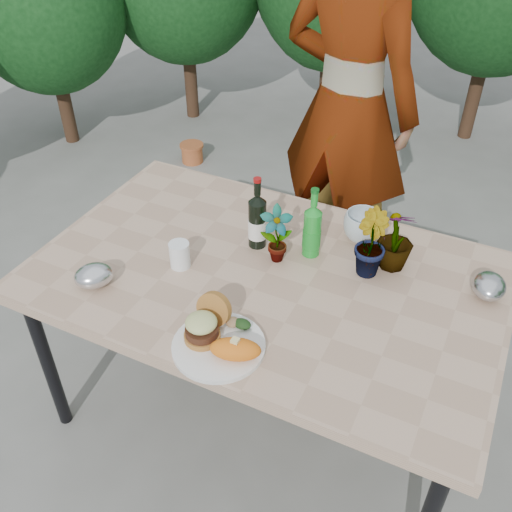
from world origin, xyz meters
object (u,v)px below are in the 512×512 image
at_px(dinner_plate, 219,346).
at_px(person, 348,108).
at_px(patio_table, 266,285).
at_px(wine_bottle, 257,221).

xyz_separation_m(dinner_plate, person, (-0.09, 1.40, 0.18)).
height_order(patio_table, person, person).
relative_size(dinner_plate, person, 0.15).
distance_m(patio_table, person, 1.05).
relative_size(wine_bottle, person, 0.15).
bearing_deg(person, patio_table, 105.72).
xyz_separation_m(wine_bottle, person, (0.03, 0.89, 0.09)).
bearing_deg(patio_table, wine_bottle, 126.82).
distance_m(patio_table, dinner_plate, 0.38).
bearing_deg(person, wine_bottle, 99.96).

